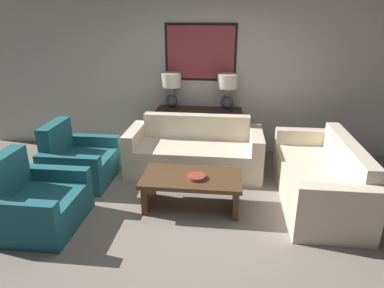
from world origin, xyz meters
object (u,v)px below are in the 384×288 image
(table_lamp_left, at_px, (171,86))
(decorative_bowl, at_px, (196,177))
(couch_by_side, at_px, (320,179))
(console_table, at_px, (199,132))
(couch_by_back_wall, at_px, (195,153))
(table_lamp_right, at_px, (227,88))
(coffee_table, at_px, (192,184))
(armchair_near_camera, at_px, (35,204))
(armchair_near_back_wall, at_px, (79,162))

(table_lamp_left, distance_m, decorative_bowl, 2.07)
(couch_by_side, bearing_deg, decorative_bowl, -164.05)
(console_table, relative_size, decorative_bowl, 6.41)
(couch_by_back_wall, distance_m, decorative_bowl, 1.18)
(table_lamp_right, bearing_deg, coffee_table, -102.02)
(table_lamp_right, bearing_deg, couch_by_back_wall, -124.15)
(console_table, xyz_separation_m, coffee_table, (0.08, -1.79, -0.08))
(couch_by_back_wall, height_order, coffee_table, couch_by_back_wall)
(console_table, height_order, couch_by_back_wall, couch_by_back_wall)
(decorative_bowl, relative_size, armchair_near_camera, 0.23)
(table_lamp_right, bearing_deg, armchair_near_back_wall, -150.28)
(table_lamp_left, relative_size, couch_by_back_wall, 0.29)
(couch_by_side, bearing_deg, armchair_near_back_wall, 176.64)
(table_lamp_left, distance_m, couch_by_back_wall, 1.21)
(table_lamp_left, bearing_deg, couch_by_back_wall, -55.85)
(decorative_bowl, height_order, armchair_near_camera, armchair_near_camera)
(couch_by_back_wall, height_order, armchair_near_camera, armchair_near_camera)
(table_lamp_left, xyz_separation_m, armchair_near_back_wall, (-1.18, -1.20, -0.90))
(decorative_bowl, height_order, armchair_near_back_wall, armchair_near_back_wall)
(armchair_near_back_wall, bearing_deg, console_table, 36.17)
(decorative_bowl, bearing_deg, table_lamp_left, 108.22)
(armchair_near_camera, bearing_deg, decorative_bowl, 16.52)
(table_lamp_left, relative_size, table_lamp_right, 1.00)
(console_table, bearing_deg, table_lamp_right, 0.00)
(table_lamp_left, bearing_deg, console_table, 0.00)
(couch_by_side, relative_size, armchair_near_back_wall, 2.12)
(console_table, bearing_deg, armchair_near_camera, -124.66)
(couch_by_side, xyz_separation_m, coffee_table, (-1.63, -0.39, 0.03))
(decorative_bowl, bearing_deg, console_table, 94.51)
(couch_by_back_wall, relative_size, couch_by_side, 1.00)
(console_table, xyz_separation_m, couch_by_back_wall, (0.00, -0.68, -0.11))
(table_lamp_right, xyz_separation_m, coffee_table, (-0.38, -1.79, -0.85))
(console_table, relative_size, armchair_near_camera, 1.49)
(armchair_near_camera, bearing_deg, coffee_table, 18.82)
(couch_by_back_wall, distance_m, armchair_near_back_wall, 1.72)
(couch_by_back_wall, xyz_separation_m, armchair_near_camera, (-1.64, -1.69, -0.01))
(coffee_table, bearing_deg, table_lamp_left, 106.88)
(coffee_table, distance_m, armchair_near_back_wall, 1.82)
(table_lamp_right, xyz_separation_m, couch_by_back_wall, (-0.46, -0.68, -0.88))
(coffee_table, height_order, armchair_near_camera, armchair_near_camera)
(table_lamp_left, bearing_deg, coffee_table, -73.12)
(table_lamp_left, distance_m, coffee_table, 2.05)
(couch_by_side, xyz_separation_m, armchair_near_back_wall, (-3.35, 0.20, -0.01))
(table_lamp_left, xyz_separation_m, armchair_near_camera, (-1.18, -2.37, -0.90))
(table_lamp_right, bearing_deg, armchair_near_camera, -131.53)
(table_lamp_left, height_order, decorative_bowl, table_lamp_left)
(couch_by_side, bearing_deg, table_lamp_left, 147.25)
(console_table, distance_m, couch_by_side, 2.21)
(couch_by_side, bearing_deg, table_lamp_right, 131.80)
(console_table, relative_size, armchair_near_back_wall, 1.49)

